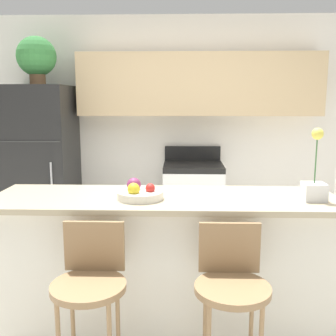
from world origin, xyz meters
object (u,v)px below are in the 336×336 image
object	(u,v)px
bar_stool_left	(90,286)
trash_bin	(90,235)
bar_stool_right	(231,288)
fruit_bowl	(139,193)
refrigerator	(43,167)
stove_range	(193,203)
orchid_vase	(314,183)
potted_plant_on_fridge	(36,57)

from	to	relation	value
bar_stool_left	trash_bin	bearing A→B (deg)	103.42
trash_bin	bar_stool_left	bearing A→B (deg)	-76.58
bar_stool_right	fruit_bowl	bearing A→B (deg)	139.36
refrigerator	fruit_bowl	xyz separation A→B (m)	(1.27, -1.86, 0.16)
stove_range	bar_stool_left	size ratio (longest dim) A/B	1.12
stove_range	orchid_vase	world-z (taller)	orchid_vase
bar_stool_left	stove_range	bearing A→B (deg)	75.46
bar_stool_left	trash_bin	world-z (taller)	bar_stool_left
fruit_bowl	bar_stool_right	bearing A→B (deg)	-40.64
potted_plant_on_fridge	trash_bin	xyz separation A→B (m)	(0.56, -0.26, -1.86)
stove_range	potted_plant_on_fridge	xyz separation A→B (m)	(-1.66, -0.06, 1.58)
trash_bin	fruit_bowl	bearing A→B (deg)	-66.22
fruit_bowl	trash_bin	size ratio (longest dim) A/B	0.75
bar_stool_right	orchid_vase	world-z (taller)	orchid_vase
orchid_vase	fruit_bowl	world-z (taller)	orchid_vase
bar_stool_left	potted_plant_on_fridge	bearing A→B (deg)	114.40
bar_stool_left	orchid_vase	bearing A→B (deg)	19.15
stove_range	bar_stool_left	bearing A→B (deg)	-104.54
stove_range	trash_bin	world-z (taller)	stove_range
refrigerator	orchid_vase	world-z (taller)	refrigerator
stove_range	bar_stool_right	size ratio (longest dim) A/B	1.12
refrigerator	trash_bin	world-z (taller)	refrigerator
refrigerator	orchid_vase	bearing A→B (deg)	-38.60
trash_bin	stove_range	bearing A→B (deg)	16.05
stove_range	trash_bin	xyz separation A→B (m)	(-1.11, -0.32, -0.27)
bar_stool_left	orchid_vase	xyz separation A→B (m)	(1.29, 0.45, 0.47)
potted_plant_on_fridge	trash_bin	size ratio (longest dim) A/B	1.33
potted_plant_on_fridge	orchid_vase	size ratio (longest dim) A/B	1.15
bar_stool_right	refrigerator	bearing A→B (deg)	127.74
stove_range	fruit_bowl	xyz separation A→B (m)	(-0.40, -1.92, 0.58)
stove_range	bar_stool_left	distance (m)	2.46
refrigerator	potted_plant_on_fridge	world-z (taller)	potted_plant_on_fridge
bar_stool_left	fruit_bowl	bearing A→B (deg)	64.24
refrigerator	bar_stool_left	distance (m)	2.55
stove_range	bar_stool_right	distance (m)	2.38
bar_stool_right	fruit_bowl	world-z (taller)	fruit_bowl
refrigerator	trash_bin	xyz separation A→B (m)	(0.56, -0.26, -0.69)
orchid_vase	trash_bin	world-z (taller)	orchid_vase
bar_stool_right	fruit_bowl	size ratio (longest dim) A/B	3.34
orchid_vase	trash_bin	size ratio (longest dim) A/B	1.16
potted_plant_on_fridge	orchid_vase	bearing A→B (deg)	-38.60
potted_plant_on_fridge	bar_stool_right	bearing A→B (deg)	-52.26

